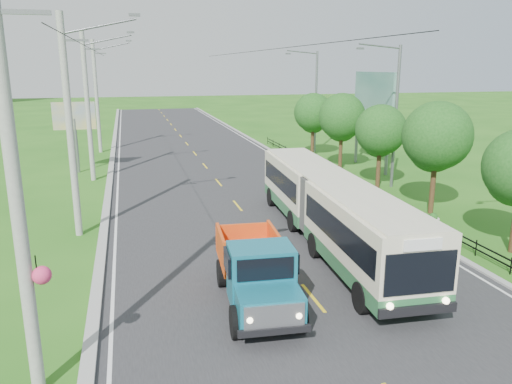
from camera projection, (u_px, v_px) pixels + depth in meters
name	position (u px, v px, depth m)	size (l,w,h in m)	color
ground	(313.00, 298.00, 17.08)	(240.00, 240.00, 0.00)	#235F16
road	(214.00, 176.00, 35.85)	(14.00, 120.00, 0.02)	#28282B
curb_left	(110.00, 181.00, 34.08)	(0.40, 120.00, 0.15)	#9E9E99
curb_right	(307.00, 171.00, 37.57)	(0.30, 120.00, 0.10)	#9E9E99
edge_line_left	(118.00, 182.00, 34.23)	(0.12, 120.00, 0.00)	silver
edge_line_right	(301.00, 172.00, 37.46)	(0.12, 120.00, 0.00)	silver
centre_dash	(313.00, 298.00, 17.07)	(0.12, 2.20, 0.00)	yellow
railing_right	(352.00, 185.00, 32.09)	(0.04, 40.00, 0.60)	black
pole_nearest	(19.00, 196.00, 11.05)	(3.51, 0.44, 10.00)	gray
pole_near	(71.00, 127.00, 22.27)	(3.51, 0.32, 10.00)	gray
pole_mid	(88.00, 106.00, 33.53)	(3.51, 0.32, 10.00)	gray
pole_far	(97.00, 96.00, 44.79)	(3.51, 0.32, 10.00)	gray
tree_third	(436.00, 139.00, 26.13)	(3.60, 3.62, 6.00)	#382314
tree_fourth	(380.00, 133.00, 31.86)	(3.24, 3.31, 5.40)	#382314
tree_fifth	(342.00, 119.00, 37.43)	(3.48, 3.52, 5.80)	#382314
tree_back	(313.00, 114.00, 43.11)	(3.30, 3.36, 5.50)	#382314
streetlight_mid	(394.00, 112.00, 31.60)	(3.02, 0.20, 9.07)	slate
streetlight_far	(314.00, 98.00, 44.74)	(3.02, 0.20, 9.07)	slate
planter_near	(433.00, 220.00, 24.73)	(0.64, 0.64, 0.67)	silver
planter_mid	(361.00, 184.00, 32.24)	(0.64, 0.64, 0.67)	silver
planter_far	(316.00, 162.00, 39.74)	(0.64, 0.64, 0.67)	silver
billboard_left	(74.00, 120.00, 36.34)	(3.00, 0.20, 5.20)	slate
billboard_right	(373.00, 99.00, 37.52)	(0.24, 6.00, 7.30)	slate
bus	(330.00, 205.00, 21.90)	(3.37, 15.66, 3.00)	#276338
dump_truck	(256.00, 268.00, 16.29)	(2.54, 5.73, 2.35)	#14657B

